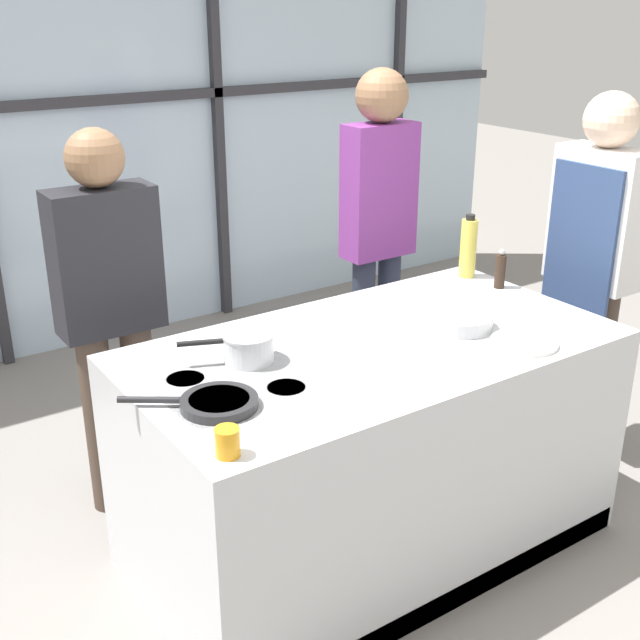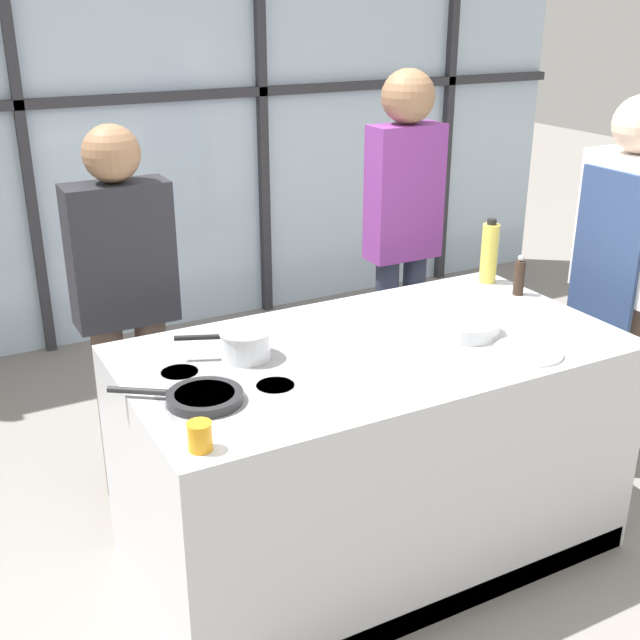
% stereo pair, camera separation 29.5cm
% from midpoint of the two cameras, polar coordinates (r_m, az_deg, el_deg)
% --- Properties ---
extents(ground_plane, '(18.00, 18.00, 0.00)m').
position_cam_midpoint_polar(ground_plane, '(3.47, 6.04, -15.72)').
color(ground_plane, gray).
extents(back_window_wall, '(6.40, 0.10, 2.80)m').
position_cam_midpoint_polar(back_window_wall, '(5.27, -10.55, 13.86)').
color(back_window_wall, silver).
rests_on(back_window_wall, ground_plane).
extents(demo_island, '(1.87, 0.99, 0.91)m').
position_cam_midpoint_polar(demo_island, '(3.21, 6.36, -9.31)').
color(demo_island, silver).
rests_on(demo_island, ground_plane).
extents(chef, '(0.24, 0.42, 1.74)m').
position_cam_midpoint_polar(chef, '(3.87, 22.64, 3.52)').
color(chef, '#47382D').
rests_on(chef, ground_plane).
extents(spectator_far_left, '(0.42, 0.23, 1.66)m').
position_cam_midpoint_polar(spectator_far_left, '(3.44, -11.34, 1.69)').
color(spectator_far_left, '#47382D').
rests_on(spectator_far_left, ground_plane).
extents(spectator_center_left, '(0.37, 0.25, 1.82)m').
position_cam_midpoint_polar(spectator_center_left, '(4.00, 8.06, 6.85)').
color(spectator_center_left, '#232838').
rests_on(spectator_center_left, ground_plane).
extents(frying_pan, '(0.39, 0.32, 0.03)m').
position_cam_midpoint_polar(frying_pan, '(2.58, -5.17, -5.52)').
color(frying_pan, '#232326').
rests_on(frying_pan, demo_island).
extents(saucepan, '(0.33, 0.20, 0.10)m').
position_cam_midpoint_polar(saucepan, '(2.86, -2.47, -1.73)').
color(saucepan, silver).
rests_on(saucepan, demo_island).
extents(white_plate, '(0.25, 0.25, 0.01)m').
position_cam_midpoint_polar(white_plate, '(3.05, 17.31, -2.22)').
color(white_plate, white).
rests_on(white_plate, demo_island).
extents(mixing_bowl, '(0.26, 0.26, 0.06)m').
position_cam_midpoint_polar(mixing_bowl, '(3.16, 12.94, -0.44)').
color(mixing_bowl, silver).
rests_on(mixing_bowl, demo_island).
extents(oil_bottle, '(0.08, 0.08, 0.29)m').
position_cam_midpoint_polar(oil_bottle, '(3.72, 14.20, 4.63)').
color(oil_bottle, '#E0CC4C').
rests_on(oil_bottle, demo_island).
extents(pepper_grinder, '(0.05, 0.05, 0.18)m').
position_cam_midpoint_polar(pepper_grinder, '(3.61, 16.29, 2.93)').
color(pepper_grinder, '#332319').
rests_on(pepper_grinder, demo_island).
extents(juice_glass_near, '(0.07, 0.07, 0.09)m').
position_cam_midpoint_polar(juice_glass_near, '(2.31, -4.91, -8.34)').
color(juice_glass_near, orange).
rests_on(juice_glass_near, demo_island).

